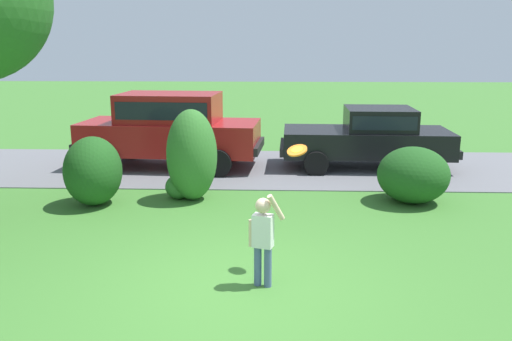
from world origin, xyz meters
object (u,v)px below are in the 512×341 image
object	(u,v)px
parked_sedan	(370,136)
parked_suv	(170,126)
child_thrower	(263,235)
frisbee	(297,150)

from	to	relation	value
parked_sedan	parked_suv	distance (m)	5.14
parked_sedan	parked_suv	world-z (taller)	parked_suv
child_thrower	frisbee	size ratio (longest dim) A/B	4.29
parked_sedan	child_thrower	world-z (taller)	parked_sedan
parked_suv	parked_sedan	bearing A→B (deg)	1.35
parked_sedan	parked_suv	xyz separation A→B (m)	(-5.13, -0.12, 0.23)
child_thrower	frisbee	bearing A→B (deg)	53.53
child_thrower	parked_sedan	bearing A→B (deg)	70.00
child_thrower	frisbee	xyz separation A→B (m)	(0.45, 0.61, 1.00)
parked_sedan	frisbee	world-z (taller)	frisbee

